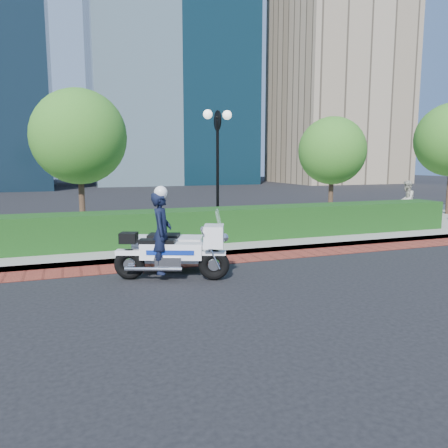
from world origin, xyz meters
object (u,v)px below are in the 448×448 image
object	(u,v)px
tree_c	(332,151)
pedestrian	(407,200)
tree_b	(79,137)
police_motorcycle	(169,245)
lamppost	(218,151)

from	to	relation	value
tree_c	pedestrian	distance (m)	3.93
tree_b	tree_c	size ratio (longest dim) A/B	1.14
tree_c	pedestrian	xyz separation A→B (m)	(3.22, -0.88, -2.07)
tree_b	tree_c	distance (m)	10.01
tree_c	police_motorcycle	world-z (taller)	tree_c
tree_c	pedestrian	world-z (taller)	tree_c
police_motorcycle	pedestrian	world-z (taller)	police_motorcycle
tree_b	pedestrian	distance (m)	13.47
tree_b	pedestrian	bearing A→B (deg)	-3.82
lamppost	tree_b	xyz separation A→B (m)	(-4.50, 1.30, 0.48)
tree_b	police_motorcycle	bearing A→B (deg)	-74.66
lamppost	police_motorcycle	world-z (taller)	lamppost
tree_c	pedestrian	size ratio (longest dim) A/B	2.60
lamppost	pedestrian	size ratio (longest dim) A/B	2.54
pedestrian	tree_b	bearing A→B (deg)	-36.45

